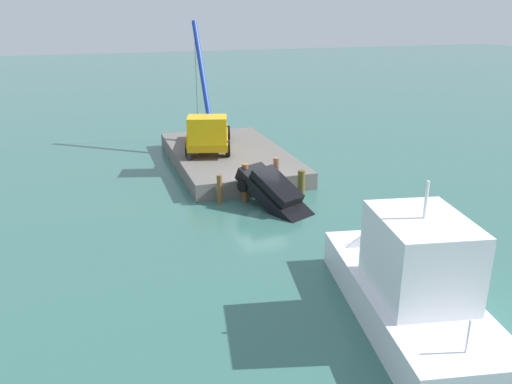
% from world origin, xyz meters
% --- Properties ---
extents(ground, '(200.00, 200.00, 0.00)m').
position_xyz_m(ground, '(0.00, 0.00, 0.00)').
color(ground, '#386B60').
extents(dock, '(12.74, 7.12, 0.98)m').
position_xyz_m(dock, '(-6.68, 0.00, 0.49)').
color(dock, slate).
rests_on(dock, ground).
extents(crane_truck, '(9.35, 4.14, 8.08)m').
position_xyz_m(crane_truck, '(-7.23, -1.25, 2.37)').
color(crane_truck, orange).
rests_on(crane_truck, dock).
extents(dock_worker, '(0.34, 0.34, 1.70)m').
position_xyz_m(dock_worker, '(-5.31, -2.93, 1.85)').
color(dock_worker, '#282828').
rests_on(dock_worker, dock).
extents(salvaged_car, '(4.86, 3.54, 2.92)m').
position_xyz_m(salvaged_car, '(1.78, 0.27, 0.74)').
color(salvaged_car, black).
rests_on(salvaged_car, ground).
extents(moored_yacht, '(11.15, 5.19, 6.55)m').
position_xyz_m(moored_yacht, '(11.61, 1.20, 0.66)').
color(moored_yacht, white).
rests_on(moored_yacht, ground).
extents(piling_near, '(0.29, 0.29, 1.60)m').
position_xyz_m(piling_near, '(0.18, -2.35, 0.80)').
color(piling_near, brown).
rests_on(piling_near, ground).
extents(piling_mid, '(0.34, 0.34, 2.10)m').
position_xyz_m(piling_mid, '(0.24, -0.95, 1.05)').
color(piling_mid, brown).
rests_on(piling_mid, ground).
extents(piling_far, '(0.31, 0.31, 2.27)m').
position_xyz_m(piling_far, '(0.15, 0.84, 1.13)').
color(piling_far, brown).
rests_on(piling_far, ground).
extents(piling_end, '(0.40, 0.40, 1.42)m').
position_xyz_m(piling_end, '(0.22, 2.32, 0.71)').
color(piling_end, brown).
rests_on(piling_end, ground).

